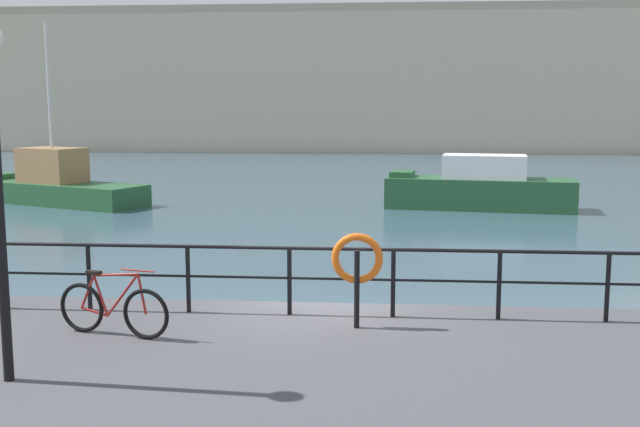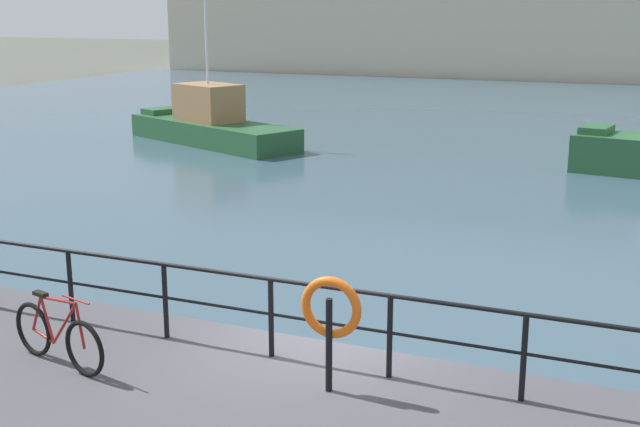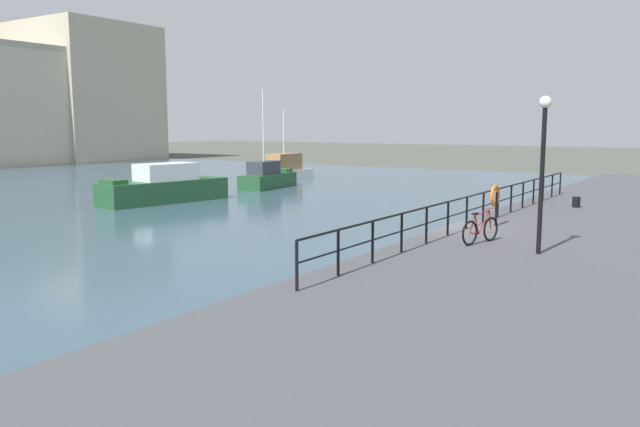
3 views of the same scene
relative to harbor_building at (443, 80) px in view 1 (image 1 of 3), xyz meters
The scene contains 8 objects.
ground_plane 63.23m from the harbor_building, 96.14° to the right, with size 240.00×240.00×0.00m, color #4C5147.
water_basin 33.67m from the harbor_building, 101.75° to the right, with size 80.00×60.00×0.01m, color #385160.
harbor_building is the anchor object (origin of this frame).
moored_small_launch 47.64m from the harbor_building, 115.04° to the right, with size 8.83×5.56×7.79m.
moored_red_daysailer 43.50m from the harbor_building, 92.26° to the right, with size 7.88×3.27×2.25m.
quay_railing 63.69m from the harbor_building, 95.00° to the right, with size 22.47×0.07×1.08m.
parked_bicycle 65.46m from the harbor_building, 98.35° to the right, with size 1.73×0.49×0.98m.
life_ring_stand 64.30m from the harbor_building, 95.43° to the right, with size 0.75×0.16×1.40m.
Camera 1 is at (1.00, -12.09, 4.26)m, focal length 42.38 mm.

